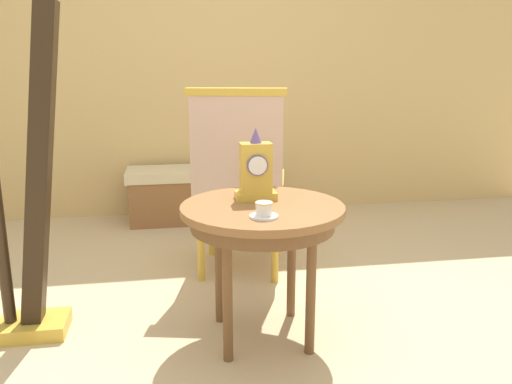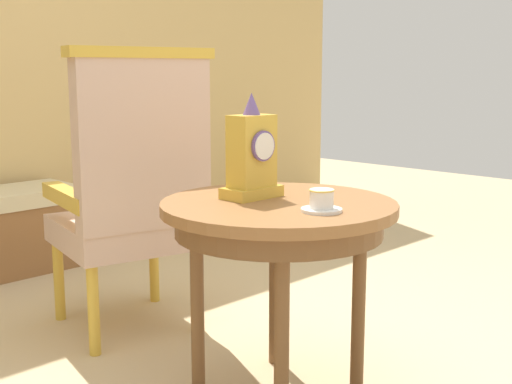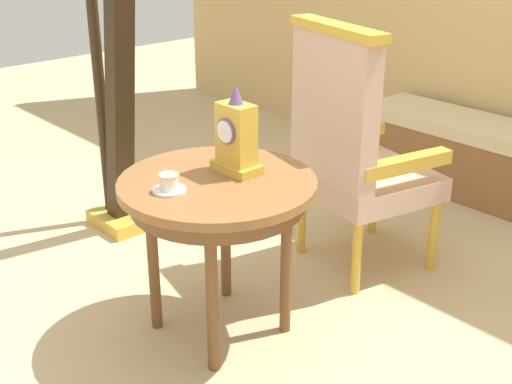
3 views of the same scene
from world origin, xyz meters
name	(u,v)px [view 1 (image 1 of 3)]	position (x,y,z in m)	size (l,w,h in m)	color
ground_plane	(250,334)	(0.00, 0.00, 0.00)	(10.00, 10.00, 0.00)	tan
wall_back	(208,47)	(0.00, 2.25, 1.40)	(6.00, 0.10, 2.80)	tan
side_table	(262,221)	(0.06, -0.02, 0.58)	(0.74, 0.74, 0.65)	brown
teacup_left	(264,211)	(0.03, -0.22, 0.68)	(0.12, 0.12, 0.07)	white
mantel_clock	(256,171)	(0.04, 0.08, 0.79)	(0.19, 0.11, 0.34)	gold
armchair	(239,181)	(0.05, 0.75, 0.59)	(0.65, 0.64, 1.14)	#CCA893
harp	(26,191)	(-1.00, 0.18, 0.71)	(0.40, 0.24, 1.75)	gold
window_bench	(199,194)	(-0.12, 1.95, 0.22)	(1.15, 0.40, 0.44)	beige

